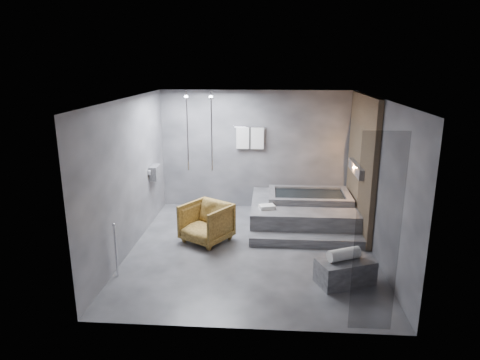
{
  "coord_description": "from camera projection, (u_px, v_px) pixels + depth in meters",
  "views": [
    {
      "loc": [
        0.31,
        -7.42,
        3.4
      ],
      "look_at": [
        -0.23,
        0.3,
        1.27
      ],
      "focal_mm": 32.0,
      "sensor_mm": 36.0,
      "label": 1
    }
  ],
  "objects": [
    {
      "name": "driftwood_chair",
      "position": [
        206.0,
        223.0,
        8.34
      ],
      "size": [
        1.14,
        1.15,
        0.77
      ],
      "primitive_type": "imported",
      "rotation": [
        0.0,
        0.0,
        -0.57
      ],
      "color": "#4E3613",
      "rests_on": "ground"
    },
    {
      "name": "deck_towel",
      "position": [
        267.0,
        207.0,
        8.77
      ],
      "size": [
        0.35,
        0.3,
        0.08
      ],
      "primitive_type": "cube",
      "rotation": [
        0.0,
        0.0,
        0.3
      ],
      "color": "silver",
      "rests_on": "tub_deck"
    },
    {
      "name": "room",
      "position": [
        274.0,
        157.0,
        7.81
      ],
      "size": [
        5.0,
        5.04,
        2.82
      ],
      "color": "#313134",
      "rests_on": "ground"
    },
    {
      "name": "concrete_bench",
      "position": [
        345.0,
        272.0,
        6.78
      ],
      "size": [
        0.99,
        0.77,
        0.4
      ],
      "primitive_type": "cube",
      "rotation": [
        0.0,
        0.0,
        0.38
      ],
      "color": "#343437",
      "rests_on": "ground"
    },
    {
      "name": "tub_deck",
      "position": [
        302.0,
        212.0,
        9.32
      ],
      "size": [
        2.2,
        2.0,
        0.5
      ],
      "primitive_type": "cube",
      "color": "#373739",
      "rests_on": "ground"
    },
    {
      "name": "rolled_towel",
      "position": [
        344.0,
        254.0,
        6.72
      ],
      "size": [
        0.56,
        0.4,
        0.19
      ],
      "primitive_type": "cylinder",
      "rotation": [
        0.0,
        1.57,
        0.43
      ],
      "color": "white",
      "rests_on": "concrete_bench"
    },
    {
      "name": "tub_step",
      "position": [
        306.0,
        241.0,
        8.23
      ],
      "size": [
        2.2,
        0.36,
        0.18
      ],
      "primitive_type": "cube",
      "color": "#373739",
      "rests_on": "ground"
    }
  ]
}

